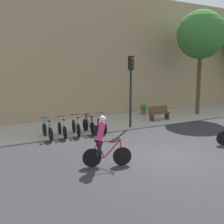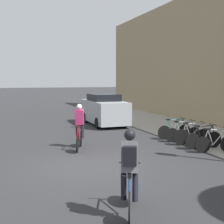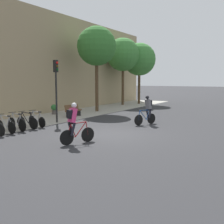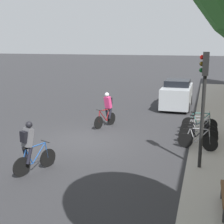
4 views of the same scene
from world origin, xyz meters
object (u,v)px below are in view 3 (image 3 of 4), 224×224
(parked_bike_2, at_px, (17,123))
(parked_bike_4, at_px, (37,120))
(cyclist_pink, at_px, (74,122))
(parked_bike_3, at_px, (27,122))
(potted_plant, at_px, (54,109))
(parked_bike_1, at_px, (6,125))
(bench, at_px, (73,110))
(traffic_light_pole, at_px, (56,80))
(cyclist_grey, at_px, (147,109))

(parked_bike_2, bearing_deg, parked_bike_4, -0.03)
(cyclist_pink, relative_size, parked_bike_3, 1.08)
(cyclist_pink, height_order, parked_bike_4, cyclist_pink)
(parked_bike_3, xyz_separation_m, potted_plant, (5.72, 3.16, 0.04))
(parked_bike_2, height_order, parked_bike_3, parked_bike_2)
(parked_bike_3, bearing_deg, parked_bike_1, -179.96)
(parked_bike_1, height_order, potted_plant, parked_bike_1)
(parked_bike_3, height_order, bench, parked_bike_3)
(parked_bike_2, distance_m, parked_bike_3, 0.73)
(potted_plant, bearing_deg, parked_bike_2, -153.90)
(potted_plant, bearing_deg, parked_bike_3, -151.10)
(parked_bike_2, height_order, traffic_light_pole, traffic_light_pole)
(parked_bike_3, xyz_separation_m, parked_bike_4, (0.72, -0.00, -0.01))
(cyclist_grey, relative_size, potted_plant, 2.26)
(cyclist_pink, bearing_deg, bench, 38.40)
(traffic_light_pole, xyz_separation_m, potted_plant, (3.12, 3.03, -2.27))
(parked_bike_3, height_order, traffic_light_pole, traffic_light_pole)
(cyclist_grey, xyz_separation_m, potted_plant, (0.98, 8.34, -0.51))
(parked_bike_2, xyz_separation_m, traffic_light_pole, (3.33, 0.13, 2.31))
(parked_bike_4, xyz_separation_m, traffic_light_pole, (1.88, 0.13, 2.33))
(traffic_light_pole, bearing_deg, bench, 17.46)
(parked_bike_4, height_order, bench, parked_bike_4)
(bench, bearing_deg, parked_bike_1, -171.70)
(parked_bike_1, distance_m, parked_bike_2, 0.72)
(cyclist_pink, bearing_deg, potted_plant, 46.29)
(parked_bike_1, bearing_deg, cyclist_pink, -92.93)
(parked_bike_4, bearing_deg, cyclist_grey, -52.20)
(bench, xyz_separation_m, potted_plant, (0.36, 2.16, -0.03))
(parked_bike_2, distance_m, bench, 6.16)
(parked_bike_1, height_order, bench, parked_bike_1)
(cyclist_grey, xyz_separation_m, parked_bike_1, (-6.19, 5.18, -0.56))
(parked_bike_4, bearing_deg, potted_plant, 32.31)
(parked_bike_2, xyz_separation_m, parked_bike_3, (0.73, -0.00, -0.01))
(cyclist_grey, xyz_separation_m, parked_bike_4, (-4.02, 5.18, -0.56))
(cyclist_grey, bearing_deg, parked_bike_1, 140.10)
(cyclist_pink, bearing_deg, parked_bike_4, 62.27)
(cyclist_grey, distance_m, traffic_light_pole, 5.99)
(cyclist_pink, height_order, parked_bike_3, cyclist_pink)
(parked_bike_1, xyz_separation_m, parked_bike_3, (1.45, 0.00, 0.01))
(cyclist_grey, distance_m, bench, 6.22)
(parked_bike_2, bearing_deg, bench, 9.27)
(parked_bike_1, relative_size, bench, 1.09)
(parked_bike_1, bearing_deg, cyclist_grey, -39.90)
(bench, distance_m, potted_plant, 2.19)
(parked_bike_1, xyz_separation_m, bench, (6.81, 0.99, 0.08))
(cyclist_pink, bearing_deg, parked_bike_2, 78.18)
(parked_bike_2, relative_size, parked_bike_3, 1.02)
(cyclist_grey, height_order, parked_bike_2, cyclist_grey)
(parked_bike_4, height_order, traffic_light_pole, traffic_light_pole)
(parked_bike_3, xyz_separation_m, traffic_light_pole, (2.60, 0.13, 2.32))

